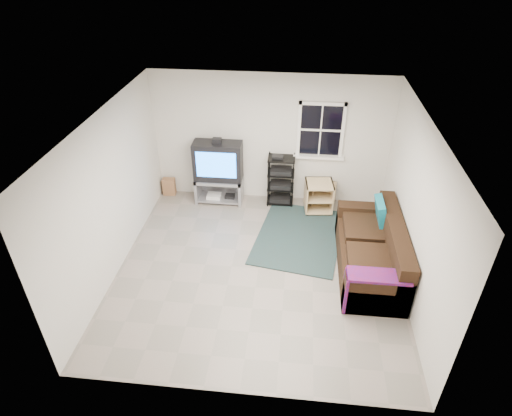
# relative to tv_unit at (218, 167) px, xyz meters

# --- Properties ---
(room) EXTENTS (4.60, 4.62, 4.60)m
(room) POSITION_rel_tv_unit_xyz_m (1.96, 0.23, 0.71)
(room) COLOR gray
(room) RESTS_ON ground
(tv_unit) EXTENTS (0.95, 0.47, 1.40)m
(tv_unit) POSITION_rel_tv_unit_xyz_m (0.00, 0.00, 0.00)
(tv_unit) COLOR gray
(tv_unit) RESTS_ON ground
(av_rack) EXTENTS (0.53, 0.38, 1.06)m
(av_rack) POSITION_rel_tv_unit_xyz_m (1.25, 0.05, -0.31)
(av_rack) COLOR black
(av_rack) RESTS_ON ground
(side_table_left) EXTENTS (0.57, 0.57, 0.62)m
(side_table_left) POSITION_rel_tv_unit_xyz_m (2.01, -0.12, -0.43)
(side_table_left) COLOR tan
(side_table_left) RESTS_ON ground
(side_table_right) EXTENTS (0.49, 0.49, 0.49)m
(side_table_right) POSITION_rel_tv_unit_xyz_m (2.13, 0.05, -0.49)
(side_table_right) COLOR tan
(side_table_right) RESTS_ON ground
(sofa) EXTENTS (0.95, 2.15, 0.98)m
(sofa) POSITION_rel_tv_unit_xyz_m (2.85, -1.85, -0.42)
(sofa) COLOR black
(sofa) RESTS_ON ground
(shag_rug) EXTENTS (1.78, 2.23, 0.02)m
(shag_rug) POSITION_rel_tv_unit_xyz_m (1.66, -1.09, -0.75)
(shag_rug) COLOR black
(shag_rug) RESTS_ON ground
(paper_bag) EXTENTS (0.27, 0.18, 0.36)m
(paper_bag) POSITION_rel_tv_unit_xyz_m (-1.11, 0.13, -0.58)
(paper_bag) COLOR #966543
(paper_bag) RESTS_ON ground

